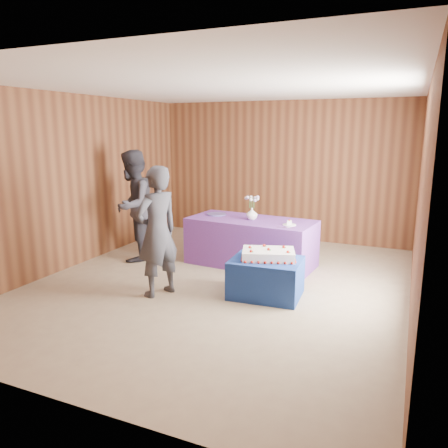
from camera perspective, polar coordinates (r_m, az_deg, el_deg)
The scene contains 13 objects.
ground at distance 6.26m, azimuth -0.67°, elevation -7.87°, with size 6.00×6.00×0.00m, color gray.
room_shell at distance 5.88m, azimuth -0.71°, elevation 8.85°, with size 5.04×6.04×2.72m.
cake_table at distance 5.79m, azimuth 5.51°, elevation -6.99°, with size 0.90×0.70×0.50m, color navy.
serving_table at distance 7.04m, azimuth 3.53°, elevation -2.39°, with size 2.00×0.90×0.75m, color #693799.
sheet_cake at distance 5.72m, azimuth 5.81°, elevation -3.96°, with size 0.81×0.67×0.16m.
vase at distance 6.93m, azimuth 3.65°, elevation 1.34°, with size 0.18×0.18×0.19m, color silver.
flower_spray at distance 6.88m, azimuth 3.68°, elevation 3.34°, with size 0.23×0.23×0.18m.
platter at distance 7.31m, azimuth -1.00°, elevation 1.28°, with size 0.32×0.32×0.02m, color #5A4E9C.
plate at distance 6.59m, azimuth 8.53°, elevation -0.11°, with size 0.20×0.20×0.01m, color white.
cake_slice at distance 6.58m, azimuth 8.54°, elevation 0.21°, with size 0.08×0.08×0.08m.
knife at distance 6.42m, azimuth 8.04°, elevation -0.47°, with size 0.26×0.02×0.00m, color #B1B1B5.
guest_left at distance 5.71m, azimuth -8.71°, elevation -1.01°, with size 0.62×0.41×1.71m, color #373841.
guest_right at distance 7.36m, azimuth -11.78°, elevation 2.33°, with size 0.89×0.69×1.83m, color #302F39.
Camera 1 is at (2.42, -5.35, 2.15)m, focal length 35.00 mm.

